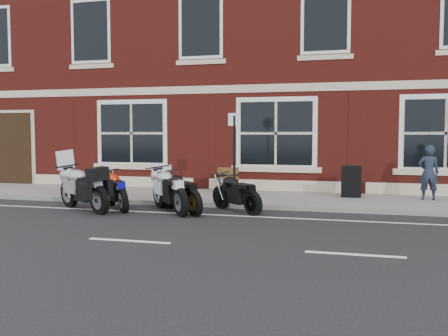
% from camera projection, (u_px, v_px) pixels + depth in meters
% --- Properties ---
extents(ground, '(80.00, 80.00, 0.00)m').
position_uv_depth(ground, '(184.00, 215.00, 12.03)').
color(ground, black).
rests_on(ground, ground).
extents(sidewalk, '(30.00, 3.00, 0.12)m').
position_uv_depth(sidewalk, '(218.00, 197.00, 14.91)').
color(sidewalk, slate).
rests_on(sidewalk, ground).
extents(kerb, '(30.00, 0.16, 0.12)m').
position_uv_depth(kerb, '(202.00, 204.00, 13.39)').
color(kerb, slate).
rests_on(kerb, ground).
extents(pub_building, '(24.00, 12.00, 12.00)m').
position_uv_depth(pub_building, '(264.00, 41.00, 21.72)').
color(pub_building, maroon).
rests_on(pub_building, ground).
extents(moto_touring_silver, '(2.05, 1.36, 1.53)m').
position_uv_depth(moto_touring_silver, '(83.00, 186.00, 12.73)').
color(moto_touring_silver, black).
rests_on(moto_touring_silver, ground).
extents(moto_sport_red, '(1.41, 1.62, 0.91)m').
position_uv_depth(moto_sport_red, '(117.00, 189.00, 13.02)').
color(moto_sport_red, black).
rests_on(moto_sport_red, ground).
extents(moto_sport_black, '(1.59, 1.53, 0.94)m').
position_uv_depth(moto_sport_black, '(181.00, 191.00, 12.48)').
color(moto_sport_black, black).
rests_on(moto_sport_black, ground).
extents(moto_sport_silver, '(1.59, 1.81, 1.02)m').
position_uv_depth(moto_sport_silver, '(170.00, 188.00, 12.52)').
color(moto_sport_silver, black).
rests_on(moto_sport_silver, ground).
extents(moto_naked_black, '(1.57, 1.35, 0.88)m').
position_uv_depth(moto_naked_black, '(236.00, 192.00, 12.53)').
color(moto_naked_black, black).
rests_on(moto_naked_black, ground).
extents(pedestrian_left, '(0.56, 0.38, 1.52)m').
position_uv_depth(pedestrian_left, '(429.00, 173.00, 13.80)').
color(pedestrian_left, '#1C2532').
rests_on(pedestrian_left, sidewalk).
extents(a_board_sign, '(0.58, 0.41, 0.93)m').
position_uv_depth(a_board_sign, '(351.00, 182.00, 14.33)').
color(a_board_sign, black).
rests_on(a_board_sign, sidewalk).
extents(barrel_planter, '(0.70, 0.70, 0.78)m').
position_uv_depth(barrel_planter, '(228.00, 180.00, 15.44)').
color(barrel_planter, '#4F2F15').
rests_on(barrel_planter, sidewalk).
extents(parking_sign, '(0.34, 0.06, 2.39)m').
position_uv_depth(parking_sign, '(234.00, 151.00, 13.50)').
color(parking_sign, black).
rests_on(parking_sign, sidewalk).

